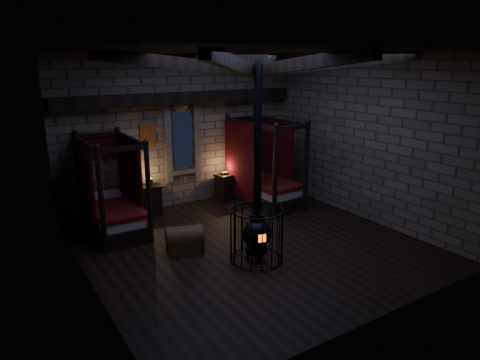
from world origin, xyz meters
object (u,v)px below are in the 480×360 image
trunk_left (185,240)px  bed_right (263,183)px  trunk_right (288,200)px  stove (257,231)px  bed_left (113,209)px

trunk_left → bed_right: bearing=44.9°
trunk_right → bed_right: bearing=111.2°
trunk_left → stove: (1.07, -1.21, 0.41)m
bed_left → stove: (2.02, -3.18, 0.10)m
trunk_right → stove: 3.33m
bed_left → bed_right: (4.31, -0.17, 0.03)m
trunk_left → trunk_right: size_ratio=1.05×
bed_left → bed_right: size_ratio=0.95×
bed_right → trunk_left: (-3.36, -1.80, -0.34)m
trunk_left → stove: 1.66m
bed_right → trunk_right: bearing=-77.5°
bed_left → trunk_right: 4.68m
bed_right → trunk_left: size_ratio=2.70×
bed_left → stove: stove is taller
bed_left → trunk_right: (4.55, -1.05, -0.30)m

